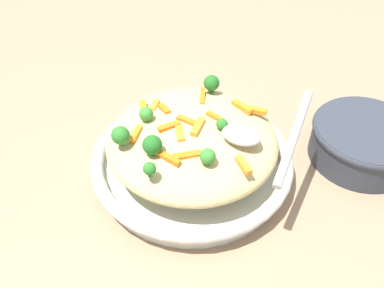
{
  "coord_description": "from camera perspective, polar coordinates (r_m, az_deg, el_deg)",
  "views": [
    {
      "loc": [
        -0.2,
        0.4,
        0.48
      ],
      "look_at": [
        0.0,
        0.0,
        0.06
      ],
      "focal_mm": 37.53,
      "sensor_mm": 36.0,
      "label": 1
    }
  ],
  "objects": [
    {
      "name": "carrot_piece_7",
      "position": [
        0.54,
        7.37,
        -2.95
      ],
      "size": [
        0.03,
        0.03,
        0.01
      ],
      "primitive_type": "cube",
      "rotation": [
        0.0,
        0.0,
        2.43
      ],
      "color": "orange",
      "rests_on": "pasta_mound"
    },
    {
      "name": "serving_spoon",
      "position": [
        0.55,
        9.49,
        1.24
      ],
      "size": [
        0.11,
        0.15,
        0.06
      ],
      "color": "#B7B7BC",
      "rests_on": "pasta_mound"
    },
    {
      "name": "companion_bowl",
      "position": [
        0.72,
        23.28,
        0.49
      ],
      "size": [
        0.18,
        0.18,
        0.06
      ],
      "color": "#333842",
      "rests_on": "ground_plane"
    },
    {
      "name": "carrot_piece_2",
      "position": [
        0.65,
        1.49,
        6.77
      ],
      "size": [
        0.02,
        0.04,
        0.01
      ],
      "primitive_type": "cube",
      "rotation": [
        0.0,
        0.0,
        1.97
      ],
      "color": "orange",
      "rests_on": "pasta_mound"
    },
    {
      "name": "broccoli_floret_3",
      "position": [
        0.53,
        2.25,
        -1.78
      ],
      "size": [
        0.02,
        0.02,
        0.03
      ],
      "color": "#377928",
      "rests_on": "pasta_mound"
    },
    {
      "name": "serving_bowl",
      "position": [
        0.64,
        0.0,
        -2.49
      ],
      "size": [
        0.32,
        0.32,
        0.04
      ],
      "color": "silver",
      "rests_on": "ground_plane"
    },
    {
      "name": "carrot_piece_4",
      "position": [
        0.62,
        -3.95,
        4.98
      ],
      "size": [
        0.03,
        0.02,
        0.01
      ],
      "primitive_type": "cube",
      "rotation": [
        0.0,
        0.0,
        2.59
      ],
      "color": "orange",
      "rests_on": "pasta_mound"
    },
    {
      "name": "carrot_piece_12",
      "position": [
        0.58,
        -3.29,
        2.49
      ],
      "size": [
        0.03,
        0.03,
        0.01
      ],
      "primitive_type": "cube",
      "rotation": [
        0.0,
        0.0,
        4.07
      ],
      "color": "orange",
      "rests_on": "pasta_mound"
    },
    {
      "name": "broccoli_floret_4",
      "position": [
        0.58,
        4.28,
        2.8
      ],
      "size": [
        0.02,
        0.02,
        0.02
      ],
      "color": "#296820",
      "rests_on": "pasta_mound"
    },
    {
      "name": "broccoli_floret_0",
      "position": [
        0.56,
        -10.12,
        1.19
      ],
      "size": [
        0.03,
        0.03,
        0.03
      ],
      "color": "#296820",
      "rests_on": "pasta_mound"
    },
    {
      "name": "carrot_piece_8",
      "position": [
        0.58,
        -8.0,
        1.46
      ],
      "size": [
        0.01,
        0.03,
        0.01
      ],
      "primitive_type": "cube",
      "rotation": [
        0.0,
        0.0,
        4.89
      ],
      "color": "orange",
      "rests_on": "pasta_mound"
    },
    {
      "name": "carrot_piece_1",
      "position": [
        0.63,
        9.31,
        4.71
      ],
      "size": [
        0.03,
        0.01,
        0.01
      ],
      "primitive_type": "cube",
      "rotation": [
        0.0,
        0.0,
        3.24
      ],
      "color": "orange",
      "rests_on": "pasta_mound"
    },
    {
      "name": "broccoli_floret_2",
      "position": [
        0.52,
        -6.04,
        -3.56
      ],
      "size": [
        0.02,
        0.02,
        0.02
      ],
      "color": "#296820",
      "rests_on": "pasta_mound"
    },
    {
      "name": "carrot_piece_9",
      "position": [
        0.63,
        7.16,
        5.29
      ],
      "size": [
        0.04,
        0.02,
        0.01
      ],
      "primitive_type": "cube",
      "rotation": [
        0.0,
        0.0,
        2.8
      ],
      "color": "orange",
      "rests_on": "pasta_mound"
    },
    {
      "name": "carrot_piece_13",
      "position": [
        0.59,
        -0.34,
        3.54
      ],
      "size": [
        0.04,
        0.01,
        0.01
      ],
      "primitive_type": "cube",
      "rotation": [
        0.0,
        0.0,
        6.19
      ],
      "color": "orange",
      "rests_on": "pasta_mound"
    },
    {
      "name": "carrot_piece_5",
      "position": [
        0.54,
        -0.67,
        -1.61
      ],
      "size": [
        0.04,
        0.03,
        0.01
      ],
      "primitive_type": "cube",
      "rotation": [
        0.0,
        0.0,
        3.84
      ],
      "color": "orange",
      "rests_on": "pasta_mound"
    },
    {
      "name": "carrot_piece_10",
      "position": [
        0.54,
        -3.17,
        -2.01
      ],
      "size": [
        0.04,
        0.02,
        0.01
      ],
      "primitive_type": "cube",
      "rotation": [
        0.0,
        0.0,
        2.97
      ],
      "color": "orange",
      "rests_on": "pasta_mound"
    },
    {
      "name": "carrot_piece_6",
      "position": [
        0.62,
        -6.9,
        4.88
      ],
      "size": [
        0.03,
        0.04,
        0.01
      ],
      "primitive_type": "cube",
      "rotation": [
        0.0,
        0.0,
        2.17
      ],
      "color": "orange",
      "rests_on": "pasta_mound"
    },
    {
      "name": "carrot_piece_11",
      "position": [
        0.6,
        3.28,
        3.83
      ],
      "size": [
        0.03,
        0.01,
        0.01
      ],
      "primitive_type": "cube",
      "rotation": [
        0.0,
        0.0,
        6.04
      ],
      "color": "orange",
      "rests_on": "pasta_mound"
    },
    {
      "name": "pasta_mound",
      "position": [
        0.61,
        0.0,
        0.59
      ],
      "size": [
        0.26,
        0.26,
        0.07
      ],
      "primitive_type": "ellipsoid",
      "color": "#D1BA7A",
      "rests_on": "serving_bowl"
    },
    {
      "name": "carrot_piece_14",
      "position": [
        0.57,
        -1.75,
        1.51
      ],
      "size": [
        0.03,
        0.03,
        0.01
      ],
      "primitive_type": "cube",
      "rotation": [
        0.0,
        0.0,
        2.17
      ],
      "color": "orange",
      "rests_on": "pasta_mound"
    },
    {
      "name": "carrot_piece_0",
      "position": [
        0.58,
        0.84,
        2.45
      ],
      "size": [
        0.01,
        0.04,
        0.01
      ],
      "primitive_type": "cube",
      "rotation": [
        0.0,
        0.0,
        4.82
      ],
      "color": "orange",
      "rests_on": "pasta_mound"
    },
    {
      "name": "carrot_piece_3",
      "position": [
        0.63,
        -5.34,
        5.52
      ],
      "size": [
        0.01,
        0.03,
        0.01
      ],
      "primitive_type": "cube",
      "rotation": [
        0.0,
        0.0,
        1.77
      ],
      "color": "orange",
      "rests_on": "pasta_mound"
    },
    {
      "name": "broccoli_floret_6",
      "position": [
        0.54,
        -5.67,
        -0.16
      ],
      "size": [
        0.03,
        0.03,
        0.03
      ],
      "color": "#205B1C",
      "rests_on": "pasta_mound"
    },
    {
      "name": "broccoli_floret_5",
      "position": [
        0.66,
        2.79,
        8.63
      ],
      "size": [
        0.03,
        0.03,
        0.03
      ],
      "color": "#205B1C",
      "rests_on": "pasta_mound"
    },
    {
      "name": "broccoli_floret_1",
      "position": [
        0.6,
        -6.53,
        4.25
      ],
      "size": [
        0.02,
        0.02,
        0.02
      ],
      "color": "#377928",
      "rests_on": "pasta_mound"
    },
    {
      "name": "ground_plane",
      "position": [
        0.66,
        0.0,
        -3.98
      ],
      "size": [
        2.4,
        2.4,
        0.0
      ],
      "primitive_type": "plane",
      "color": "#9E7F60"
    }
  ]
}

